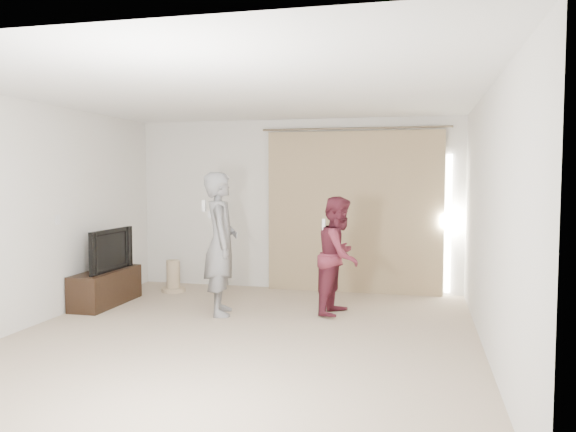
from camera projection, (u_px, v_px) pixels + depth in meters
The scene contains 10 objects.
floor at pixel (241, 338), 6.03m from camera, with size 5.50×5.50×0.00m, color tan.
wall_back at pixel (296, 205), 8.61m from camera, with size 5.00×0.04×2.60m, color silver.
wall_left at pixel (35, 214), 6.50m from camera, with size 0.04×5.50×2.60m.
ceiling at pixel (239, 93), 5.85m from camera, with size 5.00×5.50×0.01m, color white.
curtain at pixel (355, 212), 8.34m from camera, with size 2.80×0.11×2.46m.
tv_console at pixel (106, 288), 7.58m from camera, with size 0.42×1.21×0.46m, color black.
tv at pixel (105, 250), 7.55m from camera, with size 0.98×0.13×0.57m, color black.
scratching_post at pixel (173, 279), 8.44m from camera, with size 0.36×0.36×0.48m.
person_man at pixel (221, 244), 7.02m from camera, with size 0.61×0.75×1.79m.
person_woman at pixel (339, 255), 7.05m from camera, with size 0.68×0.81×1.48m.
Camera 1 is at (1.84, -5.65, 1.73)m, focal length 35.00 mm.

